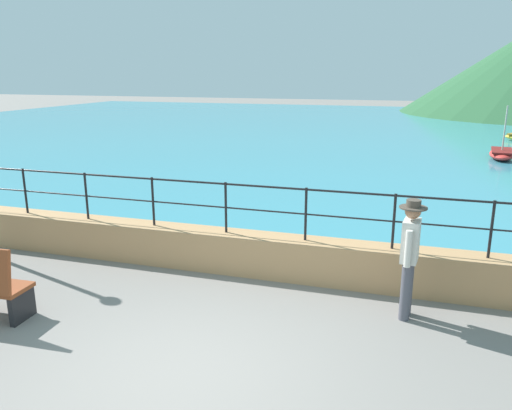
{
  "coord_description": "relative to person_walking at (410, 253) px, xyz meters",
  "views": [
    {
      "loc": [
        2.31,
        -4.73,
        3.44
      ],
      "look_at": [
        -0.31,
        3.7,
        1.1
      ],
      "focal_mm": 35.41,
      "sensor_mm": 36.0,
      "label": 1
    }
  ],
  "objects": [
    {
      "name": "railing",
      "position": [
        -2.39,
        0.93,
        0.33
      ],
      "size": [
        18.44,
        0.04,
        0.9
      ],
      "color": "black",
      "rests_on": "promenade_wall"
    },
    {
      "name": "lake_water",
      "position": [
        -2.39,
        23.57,
        -0.95
      ],
      "size": [
        64.0,
        44.32,
        0.06
      ],
      "primitive_type": "cube",
      "color": "teal",
      "rests_on": "ground"
    },
    {
      "name": "boat_0",
      "position": [
        3.36,
        15.0,
        -0.71
      ],
      "size": [
        1.15,
        2.38,
        2.1
      ],
      "color": "red",
      "rests_on": "lake_water"
    },
    {
      "name": "promenade_wall",
      "position": [
        -2.39,
        0.93,
        -0.63
      ],
      "size": [
        20.0,
        0.56,
        0.7
      ],
      "primitive_type": "cube",
      "color": "tan",
      "rests_on": "ground"
    },
    {
      "name": "ground_plane",
      "position": [
        -2.39,
        -2.27,
        -0.98
      ],
      "size": [
        120.0,
        120.0,
        0.0
      ],
      "primitive_type": "plane",
      "color": "slate"
    },
    {
      "name": "person_walking",
      "position": [
        0.0,
        0.0,
        0.0
      ],
      "size": [
        0.38,
        0.57,
        1.75
      ],
      "color": "#4C4C56",
      "rests_on": "ground"
    }
  ]
}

